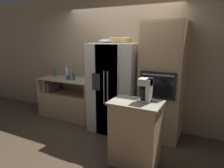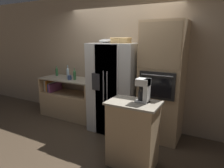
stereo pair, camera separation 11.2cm
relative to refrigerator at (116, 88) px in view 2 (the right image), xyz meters
The scene contains 13 objects.
ground_plane 0.89m from the refrigerator, 161.94° to the right, with size 20.00×20.00×0.00m, color #4C3D2D.
wall_back 0.68m from the refrigerator, 100.19° to the left, with size 12.00×0.06×2.80m.
counter_left 1.42m from the refrigerator, behind, with size 1.40×0.63×0.93m.
refrigerator is the anchor object (origin of this frame).
wall_oven 0.94m from the refrigerator, ahead, with size 0.74×0.72×2.16m.
island_counter 1.31m from the refrigerator, 50.87° to the right, with size 0.74×0.50×0.99m.
wicker_basket 0.95m from the refrigerator, 18.31° to the right, with size 0.42×0.42×0.11m.
fruit_bowl 0.95m from the refrigerator, behind, with size 0.29×0.29×0.08m.
bottle_tall 1.10m from the refrigerator, behind, with size 0.06×0.06×0.26m.
bottle_short 1.82m from the refrigerator, behind, with size 0.06×0.06×0.24m.
bottle_wide 1.30m from the refrigerator, behind, with size 0.06×0.06×0.32m.
mug 1.19m from the refrigerator, behind, with size 0.12×0.08×0.10m.
coffee_maker 1.33m from the refrigerator, 44.82° to the right, with size 0.18×0.17×0.33m.
Camera 2 is at (1.89, -3.45, 1.87)m, focal length 32.00 mm.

